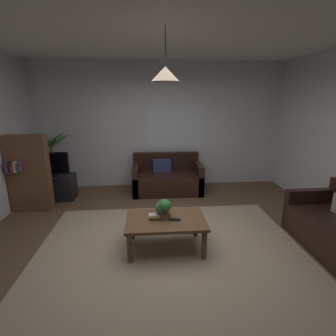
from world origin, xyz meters
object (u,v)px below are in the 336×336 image
at_px(bookshelf_corner, 29,173).
at_px(remote_on_table_0, 174,219).
at_px(couch_under_window, 167,179).
at_px(coffee_table, 166,223).
at_px(book_on_table_0, 154,218).
at_px(book_on_table_1, 155,217).
at_px(potted_plant_on_table, 163,208).
at_px(tv, 49,164).
at_px(tv_stand, 52,187).
at_px(potted_palm_corner, 54,161).
at_px(pendant_lamp, 165,74).
at_px(book_on_table_2, 155,215).

bearing_deg(bookshelf_corner, remote_on_table_0, -31.52).
bearing_deg(bookshelf_corner, couch_under_window, 16.95).
height_order(coffee_table, book_on_table_0, book_on_table_0).
relative_size(coffee_table, remote_on_table_0, 6.67).
xyz_separation_m(book_on_table_1, potted_plant_on_table, (0.12, 0.02, 0.11)).
bearing_deg(tv, potted_plant_on_table, -41.94).
bearing_deg(bookshelf_corner, tv_stand, 70.07).
distance_m(potted_palm_corner, bookshelf_corner, 1.06).
bearing_deg(tv, book_on_table_1, -43.84).
bearing_deg(bookshelf_corner, potted_plant_on_table, -31.75).
relative_size(book_on_table_0, book_on_table_1, 0.80).
relative_size(book_on_table_0, bookshelf_corner, 0.09).
distance_m(couch_under_window, potted_palm_corner, 2.53).
xyz_separation_m(book_on_table_0, tv_stand, (-2.03, 1.97, -0.21)).
bearing_deg(potted_palm_corner, bookshelf_corner, -94.10).
relative_size(coffee_table, tv_stand, 1.19).
distance_m(coffee_table, pendant_lamp, 1.92).
xyz_separation_m(coffee_table, potted_plant_on_table, (-0.03, 0.03, 0.21)).
xyz_separation_m(potted_plant_on_table, potted_palm_corner, (-2.27, 2.51, 0.09)).
bearing_deg(potted_plant_on_table, pendant_lamp, -43.14).
bearing_deg(potted_palm_corner, book_on_table_0, -49.72).
relative_size(book_on_table_0, tv_stand, 0.14).
bearing_deg(tv, tv_stand, 90.00).
xyz_separation_m(couch_under_window, potted_plant_on_table, (-0.22, -2.23, 0.31)).
relative_size(potted_plant_on_table, tv_stand, 0.31).
xyz_separation_m(coffee_table, book_on_table_2, (-0.15, 0.01, 0.13)).
height_order(remote_on_table_0, tv_stand, tv_stand).
relative_size(potted_plant_on_table, pendant_lamp, 0.47).
bearing_deg(book_on_table_2, bookshelf_corner, 146.66).
bearing_deg(bookshelf_corner, book_on_table_2, -33.34).
distance_m(potted_palm_corner, pendant_lamp, 3.79).
relative_size(coffee_table, potted_plant_on_table, 3.80).
distance_m(couch_under_window, tv_stand, 2.39).
xyz_separation_m(coffee_table, tv, (-2.19, 1.97, 0.37)).
bearing_deg(potted_palm_corner, pendant_lamp, -47.85).
relative_size(coffee_table, book_on_table_1, 6.67).
distance_m(coffee_table, book_on_table_2, 0.19).
bearing_deg(remote_on_table_0, potted_palm_corner, 53.98).
height_order(couch_under_window, book_on_table_2, couch_under_window).
distance_m(book_on_table_0, remote_on_table_0, 0.28).
relative_size(book_on_table_2, remote_on_table_0, 0.96).
distance_m(book_on_table_1, potted_plant_on_table, 0.16).
bearing_deg(book_on_table_0, bookshelf_corner, 146.58).
xyz_separation_m(coffee_table, book_on_table_0, (-0.16, 0.02, 0.08)).
bearing_deg(tv_stand, couch_under_window, 6.49).
bearing_deg(book_on_table_2, book_on_table_0, 162.25).
height_order(book_on_table_1, tv, tv).
bearing_deg(potted_plant_on_table, tv, 138.06).
xyz_separation_m(book_on_table_2, potted_plant_on_table, (0.12, 0.01, 0.09)).
distance_m(coffee_table, bookshelf_corner, 2.81).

